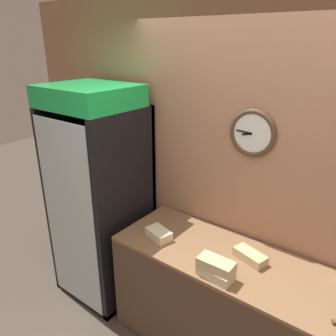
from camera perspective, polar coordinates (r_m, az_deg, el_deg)
wall_back at (r=2.50m, az=17.87°, el=-3.06°), size 5.20×0.09×2.70m
prep_counter at (r=2.71m, az=12.51°, el=-23.59°), size 1.98×0.65×0.90m
beverage_cooler at (r=3.08m, az=-11.20°, el=-2.91°), size 0.74×0.71×2.01m
sandwich_stack_bottom at (r=2.26m, az=8.27°, el=-17.64°), size 0.25×0.13×0.07m
sandwich_stack_middle at (r=2.22m, az=8.37°, el=-16.28°), size 0.24×0.12×0.07m
sandwich_flat_left at (r=2.45m, az=14.08°, el=-14.64°), size 0.26×0.17×0.07m
sandwich_flat_right at (r=2.61m, az=-1.62°, el=-11.41°), size 0.23×0.18×0.07m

